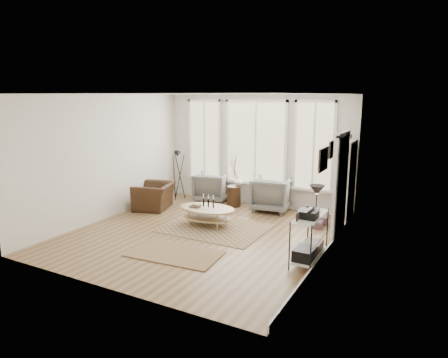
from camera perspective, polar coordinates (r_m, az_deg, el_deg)
The scene contains 17 objects.
room at distance 8.16m, azimuth -3.02°, elevation 1.63°, with size 5.50×5.54×2.90m.
bay_window at distance 10.50m, azimuth 4.52°, elevation 4.92°, with size 4.14×0.12×2.24m.
door at distance 8.33m, azimuth 16.37°, elevation -0.75°, with size 0.09×1.06×2.22m.
bookcase at distance 9.42m, azimuth 16.90°, elevation -0.39°, with size 0.31×0.85×2.06m.
low_shelf at distance 7.18m, azimuth 12.13°, elevation -7.61°, with size 0.38×1.08×1.30m.
wall_art at distance 6.83m, azimuth 14.28°, elevation 3.10°, with size 0.04×0.88×0.44m.
rug_main at distance 8.85m, azimuth -1.33°, elevation -7.03°, with size 2.21×1.66×0.01m, color brown.
rug_runner at distance 7.54m, azimuth -7.05°, elevation -10.53°, with size 1.69×0.94×0.01m, color brown.
coffee_table at distance 8.97m, azimuth -2.46°, elevation -4.65°, with size 1.33×0.86×0.60m.
armchair_left at distance 11.00m, azimuth -1.80°, elevation -1.14°, with size 0.85×0.87×0.79m, color slate.
armchair_right at distance 10.17m, azimuth 6.82°, elevation -2.15°, with size 0.91×0.93×0.85m, color slate.
side_table at distance 10.39m, azimuth 1.43°, elevation -0.02°, with size 0.36×0.36×1.52m.
vase at distance 10.49m, azimuth 2.12°, elevation -0.34°, with size 0.21×0.21×0.22m, color silver.
accent_chair at distance 10.43m, azimuth -9.93°, elevation -2.42°, with size 0.89×1.02×0.66m, color #342012.
tripod_camera at distance 11.29m, azimuth -6.60°, elevation 0.33°, with size 0.48×0.48×1.37m.
book_stack_near at distance 9.40m, azimuth 13.84°, elevation -5.72°, with size 0.22×0.28×0.18m, color brown.
book_stack_far at distance 9.09m, azimuth 13.30°, elevation -6.38°, with size 0.19×0.24×0.16m, color brown.
Camera 1 is at (4.19, -6.83, 2.88)m, focal length 32.00 mm.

